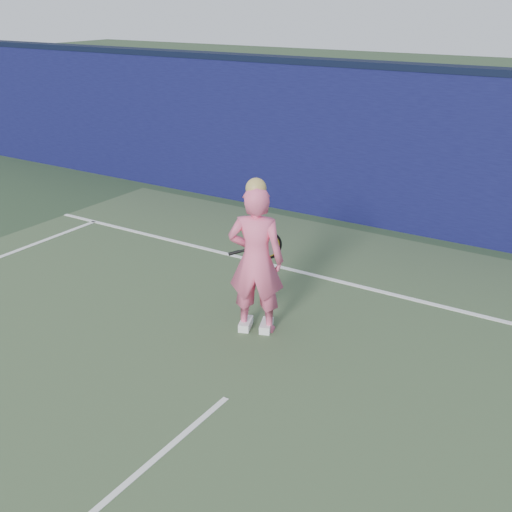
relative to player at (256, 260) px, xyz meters
The scene contains 6 objects.
ground 2.52m from the player, 77.79° to the right, with size 80.00×80.00×0.00m, color #263D25.
backstop_wall 4.23m from the player, 83.18° to the left, with size 24.00×0.40×2.50m, color #0C0D37.
wall_cap 4.54m from the player, 83.18° to the left, with size 24.00×0.42×0.10m, color black.
player is the anchor object (origin of this frame).
racket 0.46m from the player, 109.27° to the left, with size 0.57×0.37×0.34m.
court_lines 2.82m from the player, 79.27° to the right, with size 11.00×12.04×0.01m.
Camera 1 is at (2.98, -3.15, 3.54)m, focal length 45.00 mm.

